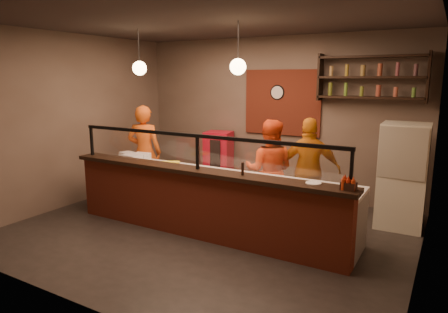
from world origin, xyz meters
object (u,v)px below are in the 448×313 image
Objects in this scene: wall_clock at (278,92)px; condiment_caddy at (349,186)px; pizza_dough at (244,178)px; pepper_mill at (243,169)px; cook_left at (145,152)px; cook_right at (309,170)px; fridge at (402,176)px; cook_mid at (269,171)px; red_cooler at (219,161)px.

wall_clock is 3.61m from condiment_caddy.
wall_clock is at bearing 101.09° from pizza_dough.
cook_left is at bearing 157.51° from pepper_mill.
fridge is at bearing 177.96° from cook_right.
cook_mid is 1.26m from pepper_mill.
red_cooler is 2.65m from pizza_dough.
pepper_mill is at bearing -76.78° from wall_clock.
condiment_caddy is 1.45m from pepper_mill.
wall_clock is 2.08m from cook_right.
wall_clock is 2.99m from pepper_mill.
cook_mid is 0.82m from pizza_dough.
pepper_mill is (0.19, -0.40, 0.24)m from pizza_dough.
wall_clock reaches higher than pizza_dough.
red_cooler is at bearing 129.14° from pizza_dough.
cook_left is (-2.15, -1.60, -1.17)m from wall_clock.
cook_mid reaches higher than red_cooler.
cook_left is 1.08× the size of cook_mid.
condiment_caddy is (-0.40, -2.00, 0.26)m from fridge.
cook_mid is at bearing -46.13° from red_cooler.
wall_clock reaches higher than red_cooler.
pepper_mill is (2.80, -1.16, 0.22)m from cook_left.
wall_clock is at bearing -69.72° from cook_right.
cook_left is 10.75× the size of condiment_caddy.
cook_mid is (2.67, 0.06, -0.07)m from cook_left.
fridge is 9.39× the size of pepper_mill.
red_cooler reaches higher than condiment_caddy.
cook_right is at bearing 58.98° from pizza_dough.
cook_left is 3.04m from pepper_mill.
cook_right is at bearing -170.19° from cook_mid.
wall_clock is 0.55× the size of pizza_dough.
red_cooler reaches higher than pizza_dough.
cook_right is 1.28m from pizza_dough.
cook_left is at bearing -13.92° from cook_mid.
cook_right reaches higher than cook_mid.
cook_mid is at bearing 142.05° from condiment_caddy.
condiment_caddy is at bearing -102.81° from fridge.
red_cooler is at bearing 171.42° from fridge.
pizza_dough is 3.14× the size of condiment_caddy.
wall_clock is 1.92m from red_cooler.
cook_left reaches higher than condiment_caddy.
pizza_dough is at bearing -78.91° from wall_clock.
red_cooler is 6.97× the size of pepper_mill.
pepper_mill is at bearing 51.09° from cook_right.
condiment_caddy is (3.30, -2.46, 0.48)m from red_cooler.
condiment_caddy reaches higher than pizza_dough.
pizza_dough is at bearing 114.72° from pepper_mill.
condiment_caddy is (1.58, -1.23, 0.25)m from cook_mid.
red_cooler is (0.95, 1.29, -0.30)m from cook_left.
fridge is 2.58m from pizza_dough.
cook_right is 1.39× the size of red_cooler.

